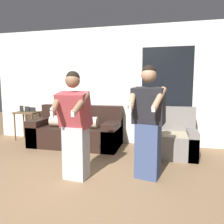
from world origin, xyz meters
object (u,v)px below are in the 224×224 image
couch (77,131)px  armchair (173,139)px  side_table (27,116)px  person_right (148,123)px  person_left (75,127)px

couch → armchair: size_ratio=2.13×
side_table → person_right: 3.52m
couch → person_right: (1.70, -1.41, 0.51)m
armchair → side_table: armchair is taller
armchair → person_left: (-1.43, -1.50, 0.47)m
person_right → side_table: bearing=152.4°
armchair → person_right: bearing=-108.4°
couch → person_left: (0.68, -1.68, 0.46)m
person_right → person_left: bearing=-164.9°
person_left → armchair: bearing=46.4°
side_table → person_left: size_ratio=0.55×
armchair → person_left: size_ratio=0.59×
side_table → person_left: (2.10, -1.90, 0.18)m
side_table → person_left: 2.84m
person_left → person_right: (1.02, 0.28, 0.05)m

